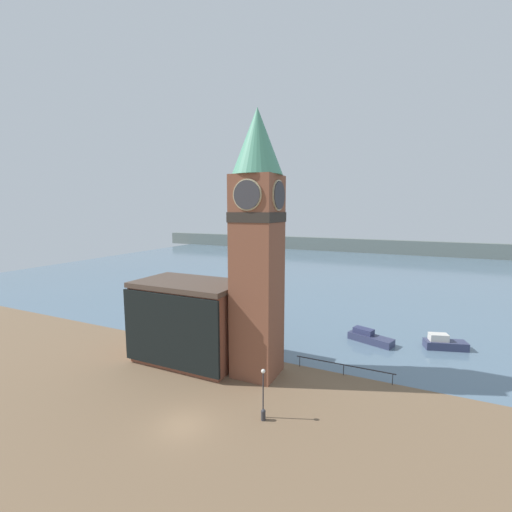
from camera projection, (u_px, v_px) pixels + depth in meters
ground_plane at (183, 425)px, 25.24m from camera, size 160.00×160.00×0.00m
water at (351, 270)px, 90.92m from camera, size 160.00×120.00×0.00m
far_shoreline at (370, 246)px, 126.53m from camera, size 180.00×3.00×5.00m
pier_railing at (344, 366)px, 32.78m from camera, size 9.38×0.08×1.09m
clock_tower at (257, 239)px, 31.53m from camera, size 4.62×4.62×24.76m
pier_building at (189, 321)px, 35.77m from camera, size 11.14×6.80×8.46m
boat_near at (369, 337)px, 41.07m from camera, size 5.51×3.36×1.52m
boat_far at (444, 343)px, 39.09m from camera, size 4.77×2.85×1.74m
mooring_bollard_near at (263, 414)px, 25.81m from camera, size 0.36×0.36×0.87m
lamp_post at (263, 384)px, 25.86m from camera, size 0.32×0.32×3.90m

